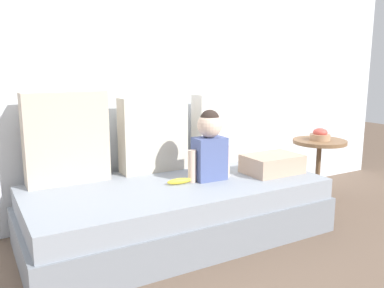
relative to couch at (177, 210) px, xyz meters
name	(u,v)px	position (x,y,z in m)	size (l,w,h in m)	color
ground_plane	(177,236)	(0.00, 0.00, -0.19)	(12.00, 12.00, 0.00)	brown
back_wall	(139,66)	(0.00, 0.59, 0.95)	(5.19, 0.10, 2.27)	silver
couch	(177,210)	(0.00, 0.00, 0.00)	(1.99, 0.93, 0.38)	gray
throw_pillow_left	(66,138)	(-0.62, 0.36, 0.49)	(0.53, 0.16, 0.60)	#C1B29E
throw_pillow_center	(153,134)	(0.00, 0.36, 0.46)	(0.49, 0.16, 0.54)	beige
throw_pillow_right	(224,128)	(0.62, 0.36, 0.46)	(0.51, 0.16, 0.55)	silver
toddler	(210,145)	(0.23, -0.03, 0.43)	(0.32, 0.17, 0.48)	#4C5B93
banana	(179,181)	(0.00, -0.04, 0.21)	(0.17, 0.04, 0.04)	yellow
folded_blanket	(272,164)	(0.72, -0.12, 0.26)	(0.40, 0.28, 0.13)	tan
side_table	(319,154)	(1.38, 0.06, 0.22)	(0.44, 0.44, 0.53)	brown
fruit_bowl	(320,135)	(1.38, 0.06, 0.38)	(0.17, 0.17, 0.10)	tan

